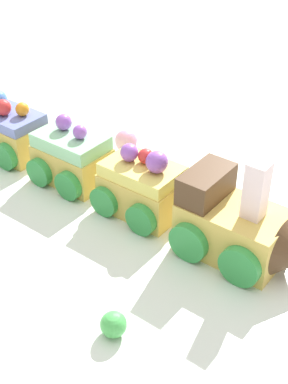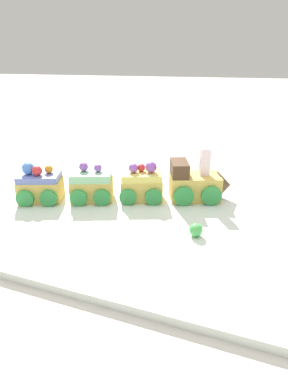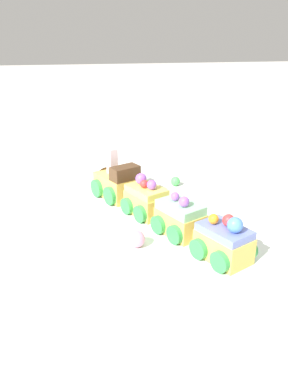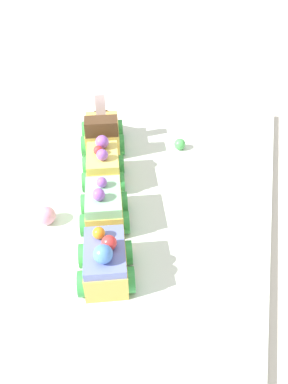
% 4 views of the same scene
% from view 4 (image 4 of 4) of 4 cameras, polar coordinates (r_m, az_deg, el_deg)
% --- Properties ---
extents(ground_plane, '(10.00, 10.00, 0.00)m').
position_cam_4_polar(ground_plane, '(0.59, -2.70, -0.62)').
color(ground_plane, beige).
extents(display_board, '(0.63, 0.44, 0.01)m').
position_cam_4_polar(display_board, '(0.58, -2.71, -0.18)').
color(display_board, silver).
rests_on(display_board, ground_plane).
extents(cake_train_locomotive, '(0.12, 0.10, 0.10)m').
position_cam_4_polar(cake_train_locomotive, '(0.67, -6.37, 9.26)').
color(cake_train_locomotive, '#E0BC56').
rests_on(cake_train_locomotive, display_board).
extents(cake_car_lemon, '(0.09, 0.09, 0.07)m').
position_cam_4_polar(cake_car_lemon, '(0.59, -6.23, 3.78)').
color(cake_car_lemon, '#E0BC56').
rests_on(cake_car_lemon, display_board).
extents(cake_car_mint, '(0.09, 0.09, 0.07)m').
position_cam_4_polar(cake_car_mint, '(0.52, -6.09, -2.40)').
color(cake_car_mint, '#E0BC56').
rests_on(cake_car_mint, display_board).
extents(cake_car_blueberry, '(0.09, 0.09, 0.07)m').
position_cam_4_polar(cake_car_blueberry, '(0.45, -5.88, -10.55)').
color(cake_car_blueberry, '#E0BC56').
rests_on(cake_car_blueberry, display_board).
extents(gumball_pink, '(0.03, 0.03, 0.03)m').
position_cam_4_polar(gumball_pink, '(0.54, -14.67, -3.48)').
color(gumball_pink, pink).
rests_on(gumball_pink, display_board).
extents(gumball_green, '(0.02, 0.02, 0.02)m').
position_cam_4_polar(gumball_green, '(0.67, 5.47, 7.28)').
color(gumball_green, '#4CBC56').
rests_on(gumball_green, display_board).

